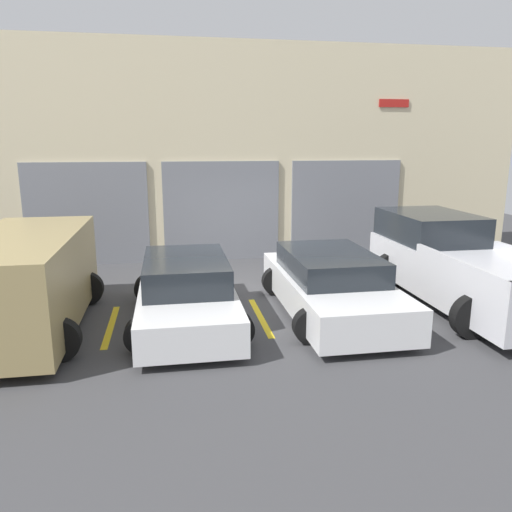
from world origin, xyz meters
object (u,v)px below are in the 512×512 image
(van_right, at_px, (187,292))
(sedan_white, at_px, (330,285))
(pickup_truck, at_px, (455,264))
(sedan_side, at_px, (25,281))

(van_right, bearing_deg, sedan_white, -0.06)
(pickup_truck, relative_size, sedan_side, 1.18)
(pickup_truck, xyz_separation_m, sedan_side, (-8.40, -0.29, 0.12))
(sedan_side, xyz_separation_m, van_right, (2.80, 0.03, -0.36))
(sedan_white, bearing_deg, sedan_side, -179.76)
(pickup_truck, height_order, sedan_white, pickup_truck)
(sedan_white, bearing_deg, van_right, 179.94)
(pickup_truck, height_order, van_right, pickup_truck)
(sedan_white, distance_m, sedan_side, 5.61)
(pickup_truck, bearing_deg, van_right, -177.26)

